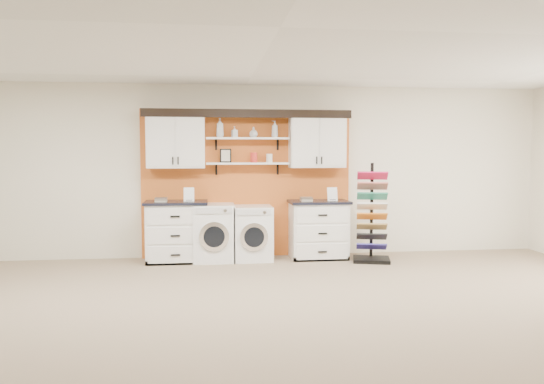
{
  "coord_description": "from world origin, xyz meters",
  "views": [
    {
      "loc": [
        -0.65,
        -4.68,
        1.71
      ],
      "look_at": [
        0.21,
        2.3,
        1.18
      ],
      "focal_mm": 35.0,
      "sensor_mm": 36.0,
      "label": 1
    }
  ],
  "objects": [
    {
      "name": "shelf_upper",
      "position": [
        0.0,
        3.8,
        1.93
      ],
      "size": [
        1.32,
        0.28,
        0.03
      ],
      "primitive_type": "cube",
      "color": "white",
      "rests_on": "wall_back"
    },
    {
      "name": "crown_molding",
      "position": [
        0.0,
        3.81,
        2.33
      ],
      "size": [
        3.3,
        0.41,
        0.13
      ],
      "color": "black",
      "rests_on": "wall_back"
    },
    {
      "name": "soap_bottle_d",
      "position": [
        0.44,
        3.8,
        2.08
      ],
      "size": [
        0.12,
        0.11,
        0.27
      ],
      "primitive_type": "imported",
      "rotation": [
        0.0,
        0.0,
        -1.46
      ],
      "color": "silver",
      "rests_on": "shelf_upper"
    },
    {
      "name": "base_cabinet_right",
      "position": [
        1.13,
        3.64,
        0.47
      ],
      "size": [
        0.95,
        0.66,
        0.93
      ],
      "color": "white",
      "rests_on": "floor"
    },
    {
      "name": "soap_bottle_b",
      "position": [
        -0.21,
        3.8,
        2.03
      ],
      "size": [
        0.1,
        0.1,
        0.18
      ],
      "primitive_type": "imported",
      "rotation": [
        0.0,
        0.0,
        3.44
      ],
      "color": "silver",
      "rests_on": "shelf_upper"
    },
    {
      "name": "accent_panel",
      "position": [
        0.0,
        3.96,
        1.2
      ],
      "size": [
        3.4,
        0.07,
        2.4
      ],
      "primitive_type": "cube",
      "color": "#C45D21",
      "rests_on": "wall_back"
    },
    {
      "name": "base_cabinet_left",
      "position": [
        -1.13,
        3.64,
        0.47
      ],
      "size": [
        0.97,
        0.66,
        0.95
      ],
      "color": "white",
      "rests_on": "floor"
    },
    {
      "name": "upper_cabinet_left",
      "position": [
        -1.13,
        3.79,
        1.88
      ],
      "size": [
        0.9,
        0.35,
        0.84
      ],
      "color": "white",
      "rests_on": "wall_back"
    },
    {
      "name": "floor",
      "position": [
        0.0,
        0.0,
        0.0
      ],
      "size": [
        10.0,
        10.0,
        0.0
      ],
      "primitive_type": "plane",
      "color": "gray",
      "rests_on": "ground"
    },
    {
      "name": "wall_back",
      "position": [
        0.0,
        4.0,
        1.4
      ],
      "size": [
        10.0,
        0.0,
        10.0
      ],
      "primitive_type": "plane",
      "rotation": [
        1.57,
        0.0,
        0.0
      ],
      "color": "silver",
      "rests_on": "floor"
    },
    {
      "name": "canister_cream",
      "position": [
        0.35,
        3.8,
        1.61
      ],
      "size": [
        0.1,
        0.1,
        0.14
      ],
      "primitive_type": "cylinder",
      "color": "silver",
      "rests_on": "shelf_lower"
    },
    {
      "name": "soap_bottle_a",
      "position": [
        -0.44,
        3.8,
        2.1
      ],
      "size": [
        0.14,
        0.14,
        0.31
      ],
      "primitive_type": "imported",
      "rotation": [
        0.0,
        0.0,
        3.4
      ],
      "color": "silver",
      "rests_on": "shelf_upper"
    },
    {
      "name": "ceiling",
      "position": [
        0.0,
        0.0,
        2.8
      ],
      "size": [
        10.0,
        10.0,
        0.0
      ],
      "primitive_type": "plane",
      "rotation": [
        3.14,
        0.0,
        0.0
      ],
      "color": "white",
      "rests_on": "wall_back"
    },
    {
      "name": "washer",
      "position": [
        -0.55,
        3.64,
        0.45
      ],
      "size": [
        0.64,
        0.71,
        0.9
      ],
      "color": "white",
      "rests_on": "floor"
    },
    {
      "name": "upper_cabinet_right",
      "position": [
        1.13,
        3.79,
        1.88
      ],
      "size": [
        0.9,
        0.35,
        0.84
      ],
      "color": "white",
      "rests_on": "wall_back"
    },
    {
      "name": "picture_frame",
      "position": [
        -0.35,
        3.85,
        1.66
      ],
      "size": [
        0.18,
        0.02,
        0.22
      ],
      "color": "black",
      "rests_on": "shelf_lower"
    },
    {
      "name": "soap_bottle_c",
      "position": [
        0.1,
        3.8,
        2.03
      ],
      "size": [
        0.14,
        0.14,
        0.17
      ],
      "primitive_type": "imported",
      "rotation": [
        0.0,
        0.0,
        3.17
      ],
      "color": "silver",
      "rests_on": "shelf_upper"
    },
    {
      "name": "dryer",
      "position": [
        0.06,
        3.64,
        0.43
      ],
      "size": [
        0.61,
        0.71,
        0.86
      ],
      "color": "white",
      "rests_on": "floor"
    },
    {
      "name": "sample_rack",
      "position": [
        1.91,
        3.29,
        0.5
      ],
      "size": [
        0.66,
        0.6,
        1.54
      ],
      "rotation": [
        0.0,
        0.0,
        -0.27
      ],
      "color": "black",
      "rests_on": "floor"
    },
    {
      "name": "shelf_lower",
      "position": [
        0.0,
        3.8,
        1.53
      ],
      "size": [
        1.32,
        0.28,
        0.03
      ],
      "primitive_type": "cube",
      "color": "white",
      "rests_on": "wall_back"
    },
    {
      "name": "canister_red",
      "position": [
        0.1,
        3.8,
        1.62
      ],
      "size": [
        0.11,
        0.11,
        0.16
      ],
      "primitive_type": "cylinder",
      "color": "red",
      "rests_on": "shelf_lower"
    }
  ]
}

